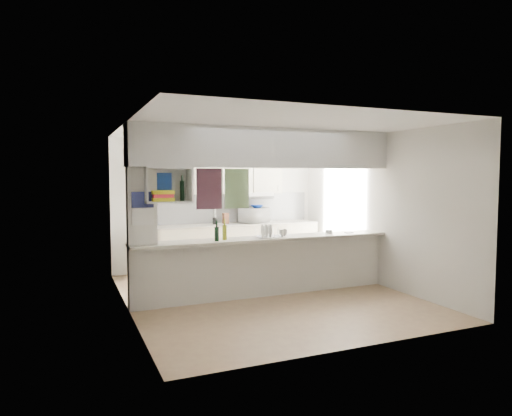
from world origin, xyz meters
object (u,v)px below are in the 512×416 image
dish_rack (269,232)px  wine_bottles (221,233)px  bowl (257,206)px  microwave (254,215)px

dish_rack → wine_bottles: (-0.81, -0.06, 0.03)m
bowl → wine_bottles: bearing=-124.9°
bowl → dish_rack: (-0.69, -2.09, -0.25)m
bowl → wine_bottles: size_ratio=0.77×
microwave → dish_rack: size_ratio=1.29×
dish_rack → wine_bottles: 0.81m
microwave → bowl: 0.19m
microwave → wine_bottles: bearing=37.1°
dish_rack → microwave: bearing=80.9°
microwave → bowl: bowl is taller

